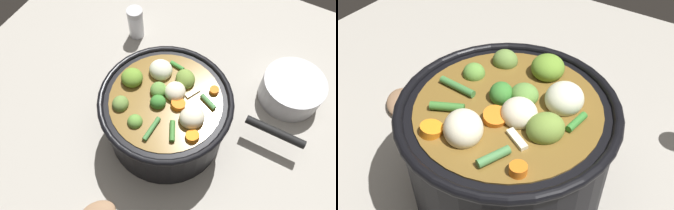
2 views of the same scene
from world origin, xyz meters
The scene contains 3 objects.
ground_plane centered at (0.00, 0.00, 0.00)m, with size 1.10×1.10×0.00m, color #9E998E.
cooking_pot centered at (0.00, 0.00, 0.07)m, with size 0.26×0.26×0.16m.
wooden_spoon centered at (-0.27, -0.03, 0.01)m, with size 0.23×0.24×0.02m.
Camera 2 is at (0.18, -0.28, 0.43)m, focal length 41.83 mm.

